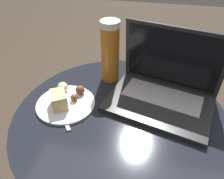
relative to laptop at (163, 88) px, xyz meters
name	(u,v)px	position (x,y,z in m)	size (l,w,h in m)	color
table	(120,140)	(-0.13, -0.10, -0.18)	(0.71, 0.71, 0.49)	#9E9EA3
laptop	(163,88)	(0.00, 0.00, 0.00)	(0.39, 0.32, 0.25)	#232326
beer_glass	(110,52)	(-0.21, 0.09, 0.07)	(0.07, 0.07, 0.24)	#C6701E
snack_plate	(65,100)	(-0.33, -0.09, -0.03)	(0.20, 0.20, 0.06)	silver
fork	(61,111)	(-0.33, -0.13, -0.05)	(0.11, 0.14, 0.01)	#B2B2B7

